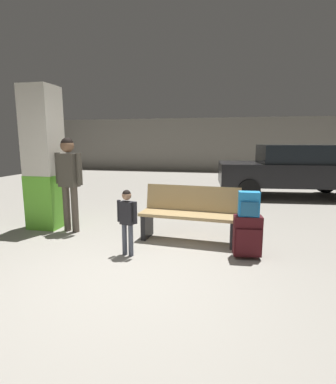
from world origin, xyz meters
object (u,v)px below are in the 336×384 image
Objects in this scene: suitcase at (247,236)px; bench at (190,214)px; child at (127,216)px; adult at (69,175)px; backpack_bright at (249,204)px; parked_car_near at (292,169)px; structural_pillar at (44,159)px.

bench is at bearing 146.51° from suitcase.
child reaches higher than bench.
suitcase is 0.36× the size of adult.
bench is at bearing 146.48° from backpack_bright.
parked_car_near is (2.38, 4.52, 0.36)m from bench.
bench is at bearing -4.31° from structural_pillar.
structural_pillar is 1.55× the size of adult.
structural_pillar is 2.73× the size of child.
bench reaches higher than suitcase.
adult is 0.40× the size of parked_car_near.
suitcase is 0.45m from backpack_bright.
backpack_bright is at bearing -11.55° from adult.
bench is 1.16m from child.
adult reaches higher than parked_car_near.
structural_pillar is at bearing 167.65° from suitcase.
parked_car_near is (1.48, 5.11, 0.03)m from backpack_bright.
parked_car_near reaches higher than backpack_bright.
parked_car_near reaches higher than bench.
child is at bearing -171.17° from backpack_bright.
structural_pillar is 3.86m from suitcase.
suitcase is at bearing -33.49° from bench.
structural_pillar reaches higher than adult.
bench is 2.25m from adult.
structural_pillar is 1.59× the size of bench.
child is (-1.67, -0.26, -0.18)m from backpack_bright.
bench is (2.76, -0.21, -0.85)m from structural_pillar.
child is 0.57× the size of adult.
suitcase is 1.78× the size of backpack_bright.
structural_pillar reaches higher than parked_car_near.
structural_pillar is at bearing -139.99° from parked_car_near.
backpack_bright is (0.89, -0.59, 0.33)m from bench.
bench is 4.82× the size of backpack_bright.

